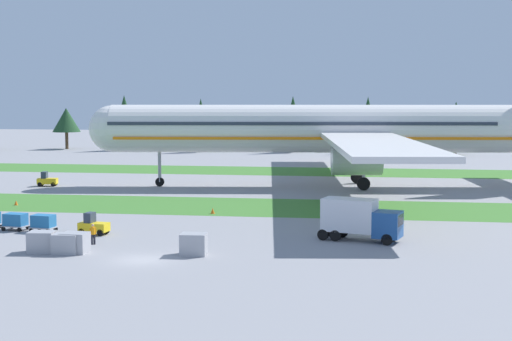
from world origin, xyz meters
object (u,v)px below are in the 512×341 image
(cargo_dolly_second, at_px, (15,220))
(taxiway_marker_0, at_px, (213,211))
(baggage_tug, at_px, (93,225))
(ground_crew_marshaller, at_px, (93,233))
(airliner, at_px, (345,129))
(catering_truck, at_px, (360,218))
(uld_container_2, at_px, (75,243))
(cargo_dolly_lead, at_px, (43,222))
(uld_container_1, at_px, (66,243))
(uld_container_3, at_px, (194,244))
(pushback_tractor, at_px, (47,180))
(taxiway_marker_1, at_px, (16,203))
(uld_container_0, at_px, (42,242))

(cargo_dolly_second, height_order, taxiway_marker_0, cargo_dolly_second)
(baggage_tug, bearing_deg, ground_crew_marshaller, 27.68)
(airliner, distance_m, catering_truck, 39.23)
(uld_container_2, bearing_deg, cargo_dolly_lead, 126.32)
(uld_container_1, height_order, taxiway_marker_0, uld_container_1)
(cargo_dolly_second, relative_size, uld_container_3, 1.19)
(ground_crew_marshaller, bearing_deg, baggage_tug, -106.59)
(baggage_tug, distance_m, catering_truck, 23.60)
(baggage_tug, distance_m, pushback_tractor, 38.86)
(cargo_dolly_lead, bearing_deg, catering_truck, 97.23)
(pushback_tractor, xyz_separation_m, uld_container_3, (29.60, -41.43, 0.03))
(uld_container_1, bearing_deg, uld_container_3, 4.69)
(baggage_tug, bearing_deg, cargo_dolly_second, -90.00)
(baggage_tug, height_order, uld_container_1, baggage_tug)
(cargo_dolly_lead, xyz_separation_m, taxiway_marker_0, (13.18, 12.63, -0.62))
(ground_crew_marshaller, distance_m, taxiway_marker_0, 18.99)
(taxiway_marker_0, relative_size, taxiway_marker_1, 1.09)
(airliner, xyz_separation_m, catering_truck, (2.44, -38.71, -5.87))
(baggage_tug, xyz_separation_m, uld_container_1, (0.75, -8.23, -0.03))
(uld_container_2, bearing_deg, baggage_tug, 99.76)
(baggage_tug, distance_m, ground_crew_marshaller, 4.73)
(cargo_dolly_lead, xyz_separation_m, uld_container_2, (6.34, -8.62, -0.12))
(pushback_tractor, height_order, taxiway_marker_1, pushback_tractor)
(ground_crew_marshaller, distance_m, taxiway_marker_1, 26.52)
(baggage_tug, xyz_separation_m, uld_container_0, (-1.34, -8.09, 0.02))
(taxiway_marker_1, bearing_deg, ground_crew_marshaller, -51.50)
(catering_truck, relative_size, taxiway_marker_1, 13.21)
(ground_crew_marshaller, xyz_separation_m, uld_container_1, (-0.85, -3.78, -0.16))
(uld_container_3, bearing_deg, cargo_dolly_lead, 152.84)
(baggage_tug, height_order, cargo_dolly_second, baggage_tug)
(uld_container_2, bearing_deg, uld_container_3, 3.12)
(cargo_dolly_second, relative_size, pushback_tractor, 0.87)
(uld_container_1, xyz_separation_m, taxiway_marker_0, (7.46, 21.56, -0.48))
(uld_container_1, bearing_deg, baggage_tug, 95.18)
(cargo_dolly_lead, height_order, uld_container_3, uld_container_3)
(cargo_dolly_second, height_order, uld_container_3, uld_container_3)
(airliner, xyz_separation_m, taxiway_marker_0, (-12.92, -25.69, -7.52))
(pushback_tractor, bearing_deg, uld_container_3, 28.41)
(airliner, distance_m, uld_container_0, 52.66)
(cargo_dolly_second, relative_size, taxiway_marker_1, 4.31)
(airliner, height_order, ground_crew_marshaller, airliner)
(airliner, distance_m, cargo_dolly_lead, 46.88)
(uld_container_3, height_order, taxiway_marker_0, uld_container_3)
(catering_truck, height_order, pushback_tractor, catering_truck)
(uld_container_0, bearing_deg, cargo_dolly_lead, 112.49)
(catering_truck, bearing_deg, uld_container_0, -55.82)
(uld_container_3, xyz_separation_m, taxiway_marker_0, (-2.62, 20.74, -0.54))
(airliner, height_order, cargo_dolly_second, airliner)
(uld_container_1, bearing_deg, taxiway_marker_1, 122.56)
(baggage_tug, bearing_deg, pushback_tractor, -143.09)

